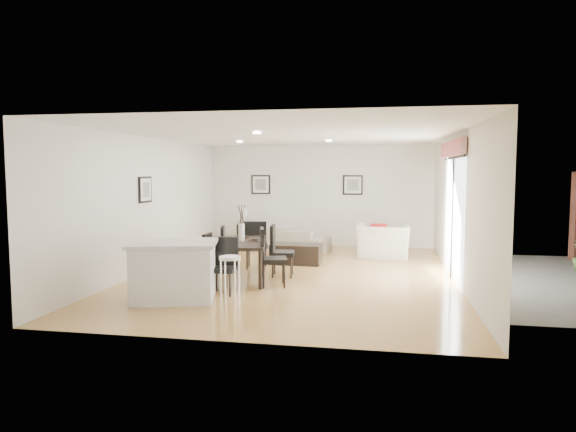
% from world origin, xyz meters
% --- Properties ---
extents(ground, '(8.00, 8.00, 0.00)m').
position_xyz_m(ground, '(0.00, 0.00, 0.00)').
color(ground, tan).
rests_on(ground, ground).
extents(wall_back, '(6.00, 0.04, 2.70)m').
position_xyz_m(wall_back, '(0.00, 4.00, 1.35)').
color(wall_back, silver).
rests_on(wall_back, ground).
extents(wall_front, '(6.00, 0.04, 2.70)m').
position_xyz_m(wall_front, '(0.00, -4.00, 1.35)').
color(wall_front, silver).
rests_on(wall_front, ground).
extents(wall_left, '(0.04, 8.00, 2.70)m').
position_xyz_m(wall_left, '(-3.00, 0.00, 1.35)').
color(wall_left, silver).
rests_on(wall_left, ground).
extents(wall_right, '(0.04, 8.00, 2.70)m').
position_xyz_m(wall_right, '(3.00, 0.00, 1.35)').
color(wall_right, silver).
rests_on(wall_right, ground).
extents(ceiling, '(6.00, 8.00, 0.02)m').
position_xyz_m(ceiling, '(0.00, 0.00, 2.70)').
color(ceiling, white).
rests_on(ceiling, wall_back).
extents(sofa, '(2.11, 1.32, 0.58)m').
position_xyz_m(sofa, '(-0.61, 2.92, 0.29)').
color(sofa, gray).
rests_on(sofa, ground).
extents(armchair, '(1.25, 1.11, 0.78)m').
position_xyz_m(armchair, '(1.70, 2.32, 0.39)').
color(armchair, beige).
rests_on(armchair, ground).
extents(dining_table, '(1.18, 1.87, 0.72)m').
position_xyz_m(dining_table, '(-0.90, -0.58, 0.65)').
color(dining_table, black).
rests_on(dining_table, ground).
extents(dining_chair_wnear, '(0.41, 0.41, 0.91)m').
position_xyz_m(dining_chair_wnear, '(-1.52, -1.01, 0.51)').
color(dining_chair_wnear, black).
rests_on(dining_chair_wnear, ground).
extents(dining_chair_wfar, '(0.51, 0.51, 0.94)m').
position_xyz_m(dining_chair_wfar, '(-1.52, -0.13, 0.52)').
color(dining_chair_wfar, black).
rests_on(dining_chair_wfar, ground).
extents(dining_chair_enear, '(0.56, 0.56, 1.03)m').
position_xyz_m(dining_chair_enear, '(-0.29, -1.03, 0.57)').
color(dining_chair_enear, black).
rests_on(dining_chair_enear, ground).
extents(dining_chair_efar, '(0.48, 0.48, 0.99)m').
position_xyz_m(dining_chair_efar, '(-0.29, -0.15, 0.55)').
color(dining_chair_efar, black).
rests_on(dining_chair_efar, ground).
extents(dining_chair_head, '(0.42, 0.42, 0.92)m').
position_xyz_m(dining_chair_head, '(-0.90, -1.65, 0.52)').
color(dining_chair_head, black).
rests_on(dining_chair_head, ground).
extents(dining_chair_foot, '(0.50, 0.50, 1.00)m').
position_xyz_m(dining_chair_foot, '(-0.89, 0.49, 0.56)').
color(dining_chair_foot, black).
rests_on(dining_chair_foot, ground).
extents(vase, '(0.74, 1.21, 0.68)m').
position_xyz_m(vase, '(-0.90, -0.58, 1.02)').
color(vase, white).
rests_on(vase, dining_table).
extents(coffee_table, '(1.10, 0.68, 0.43)m').
position_xyz_m(coffee_table, '(-0.17, 1.24, 0.22)').
color(coffee_table, black).
rests_on(coffee_table, ground).
extents(side_table, '(0.53, 0.53, 0.60)m').
position_xyz_m(side_table, '(-1.96, 3.66, 0.30)').
color(side_table, black).
rests_on(side_table, ground).
extents(table_lamp, '(0.21, 0.21, 0.41)m').
position_xyz_m(table_lamp, '(-1.96, 3.66, 0.86)').
color(table_lamp, white).
rests_on(table_lamp, side_table).
extents(cushion, '(0.37, 0.17, 0.36)m').
position_xyz_m(cushion, '(1.59, 2.21, 0.63)').
color(cushion, maroon).
rests_on(cushion, armchair).
extents(kitchen_island, '(1.52, 1.29, 0.92)m').
position_xyz_m(kitchen_island, '(-1.54, -2.24, 0.47)').
color(kitchen_island, white).
rests_on(kitchen_island, ground).
extents(bar_stool, '(0.33, 0.33, 0.72)m').
position_xyz_m(bar_stool, '(-0.63, -2.24, 0.62)').
color(bar_stool, white).
rests_on(bar_stool, ground).
extents(framed_print_back_left, '(0.52, 0.04, 0.52)m').
position_xyz_m(framed_print_back_left, '(-1.60, 3.97, 1.65)').
color(framed_print_back_left, black).
rests_on(framed_print_back_left, wall_back).
extents(framed_print_back_right, '(0.52, 0.04, 0.52)m').
position_xyz_m(framed_print_back_right, '(0.90, 3.97, 1.65)').
color(framed_print_back_right, black).
rests_on(framed_print_back_right, wall_back).
extents(framed_print_left_wall, '(0.04, 0.52, 0.52)m').
position_xyz_m(framed_print_left_wall, '(-2.97, -0.20, 1.65)').
color(framed_print_left_wall, black).
rests_on(framed_print_left_wall, wall_left).
extents(sliding_door, '(0.12, 2.70, 2.57)m').
position_xyz_m(sliding_door, '(2.96, 0.30, 1.66)').
color(sliding_door, white).
rests_on(sliding_door, wall_right).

